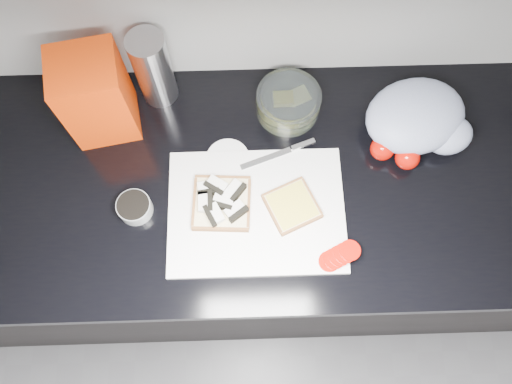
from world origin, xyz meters
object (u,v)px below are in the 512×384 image
steel_canister (153,69)px  glass_bowl (288,103)px  cutting_board (256,211)px  bread_bag (96,96)px

steel_canister → glass_bowl: bearing=-10.1°
cutting_board → steel_canister: size_ratio=1.94×
cutting_board → glass_bowl: 0.28m
cutting_board → bread_bag: 0.44m
bread_bag → steel_canister: 0.14m
bread_bag → cutting_board: bearing=-45.2°
glass_bowl → steel_canister: (-0.31, 0.06, 0.07)m
bread_bag → steel_canister: (0.12, 0.08, -0.01)m
glass_bowl → steel_canister: size_ratio=0.75×
cutting_board → bread_bag: bread_bag is taller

